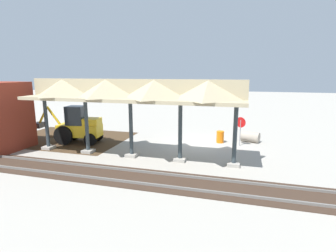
% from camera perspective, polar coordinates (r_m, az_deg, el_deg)
% --- Properties ---
extents(ground_plane, '(120.00, 120.00, 0.00)m').
position_cam_1_polar(ground_plane, '(19.81, 6.82, -3.99)').
color(ground_plane, '#9E998E').
extents(dirt_work_zone, '(9.37, 7.00, 0.01)m').
position_cam_1_polar(dirt_work_zone, '(22.89, -20.78, -2.54)').
color(dirt_work_zone, '#42301E').
rests_on(dirt_work_zone, ground).
extents(platform_canopy, '(13.86, 3.20, 4.90)m').
position_cam_1_polar(platform_canopy, '(16.24, -8.28, 7.48)').
color(platform_canopy, '#9E998E').
rests_on(platform_canopy, ground).
extents(rail_tracks, '(60.00, 2.58, 0.15)m').
position_cam_1_polar(rail_tracks, '(13.07, 1.65, -12.11)').
color(rail_tracks, slate).
rests_on(rail_tracks, ground).
extents(stop_sign, '(0.69, 0.37, 2.13)m').
position_cam_1_polar(stop_sign, '(19.67, 15.51, 0.13)').
color(stop_sign, gray).
rests_on(stop_sign, ground).
extents(backhoe, '(5.35, 2.10, 2.82)m').
position_cam_1_polar(backhoe, '(21.05, -19.06, -0.09)').
color(backhoe, yellow).
rests_on(backhoe, ground).
extents(dirt_mound, '(4.33, 4.33, 1.32)m').
position_cam_1_polar(dirt_mound, '(24.57, -22.76, -1.78)').
color(dirt_mound, '#42301E').
rests_on(dirt_mound, ground).
extents(concrete_pipe, '(1.51, 1.16, 0.80)m').
position_cam_1_polar(concrete_pipe, '(21.24, 17.47, -2.26)').
color(concrete_pipe, '#9E9384').
rests_on(concrete_pipe, ground).
extents(traffic_barrel, '(0.56, 0.56, 0.90)m').
position_cam_1_polar(traffic_barrel, '(20.44, 11.28, -2.34)').
color(traffic_barrel, orange).
rests_on(traffic_barrel, ground).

